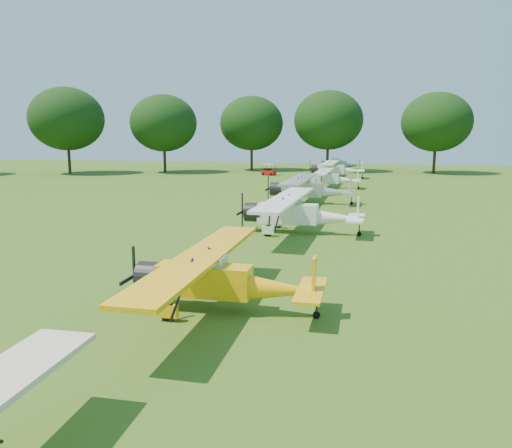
{
  "coord_description": "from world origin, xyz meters",
  "views": [
    {
      "loc": [
        5.43,
        -25.18,
        5.85
      ],
      "look_at": [
        -0.32,
        -1.0,
        1.4
      ],
      "focal_mm": 35.0,
      "sensor_mm": 36.0,
      "label": 1
    }
  ],
  "objects_px": {
    "aircraft_7": "(340,163)",
    "golf_cart": "(269,171)",
    "aircraft_4": "(308,187)",
    "aircraft_5": "(329,177)",
    "aircraft_3": "(297,211)",
    "aircraft_6": "(335,168)",
    "aircraft_2": "(218,276)"
  },
  "relations": [
    {
      "from": "aircraft_3",
      "to": "aircraft_5",
      "type": "height_order",
      "value": "aircraft_3"
    },
    {
      "from": "aircraft_4",
      "to": "golf_cart",
      "type": "xyz_separation_m",
      "value": [
        -9.61,
        29.21,
        -0.84
      ]
    },
    {
      "from": "aircraft_7",
      "to": "aircraft_5",
      "type": "bearing_deg",
      "value": -96.67
    },
    {
      "from": "aircraft_3",
      "to": "aircraft_5",
      "type": "bearing_deg",
      "value": 92.15
    },
    {
      "from": "aircraft_2",
      "to": "aircraft_5",
      "type": "height_order",
      "value": "aircraft_2"
    },
    {
      "from": "aircraft_3",
      "to": "aircraft_5",
      "type": "relative_size",
      "value": 1.13
    },
    {
      "from": "aircraft_7",
      "to": "golf_cart",
      "type": "xyz_separation_m",
      "value": [
        -9.52,
        -11.81,
        -0.68
      ]
    },
    {
      "from": "aircraft_2",
      "to": "aircraft_7",
      "type": "relative_size",
      "value": 0.99
    },
    {
      "from": "aircraft_2",
      "to": "aircraft_6",
      "type": "distance_m",
      "value": 53.87
    },
    {
      "from": "aircraft_5",
      "to": "golf_cart",
      "type": "bearing_deg",
      "value": 122.92
    },
    {
      "from": "aircraft_4",
      "to": "aircraft_5",
      "type": "xyz_separation_m",
      "value": [
        0.61,
        13.25,
        -0.18
      ]
    },
    {
      "from": "aircraft_3",
      "to": "aircraft_4",
      "type": "xyz_separation_m",
      "value": [
        -1.13,
        13.29,
        0.02
      ]
    },
    {
      "from": "aircraft_5",
      "to": "aircraft_7",
      "type": "distance_m",
      "value": 27.79
    },
    {
      "from": "aircraft_6",
      "to": "aircraft_7",
      "type": "xyz_separation_m",
      "value": [
        -0.34,
        14.45,
        -0.16
      ]
    },
    {
      "from": "aircraft_2",
      "to": "aircraft_4",
      "type": "height_order",
      "value": "aircraft_4"
    },
    {
      "from": "aircraft_2",
      "to": "aircraft_3",
      "type": "xyz_separation_m",
      "value": [
        0.49,
        14.0,
        0.15
      ]
    },
    {
      "from": "aircraft_3",
      "to": "aircraft_5",
      "type": "distance_m",
      "value": 26.55
    },
    {
      "from": "aircraft_3",
      "to": "aircraft_7",
      "type": "height_order",
      "value": "aircraft_3"
    },
    {
      "from": "aircraft_4",
      "to": "aircraft_7",
      "type": "relative_size",
      "value": 1.12
    },
    {
      "from": "aircraft_3",
      "to": "aircraft_7",
      "type": "distance_m",
      "value": 54.33
    },
    {
      "from": "aircraft_2",
      "to": "aircraft_5",
      "type": "xyz_separation_m",
      "value": [
        -0.02,
        40.55,
        -0.0
      ]
    },
    {
      "from": "aircraft_2",
      "to": "aircraft_3",
      "type": "distance_m",
      "value": 14.01
    },
    {
      "from": "aircraft_4",
      "to": "aircraft_6",
      "type": "height_order",
      "value": "aircraft_4"
    },
    {
      "from": "aircraft_6",
      "to": "aircraft_7",
      "type": "distance_m",
      "value": 14.46
    },
    {
      "from": "aircraft_6",
      "to": "golf_cart",
      "type": "relative_size",
      "value": 5.47
    },
    {
      "from": "aircraft_3",
      "to": "aircraft_6",
      "type": "relative_size",
      "value": 0.99
    },
    {
      "from": "aircraft_5",
      "to": "aircraft_4",
      "type": "bearing_deg",
      "value": -92.37
    },
    {
      "from": "aircraft_7",
      "to": "golf_cart",
      "type": "height_order",
      "value": "aircraft_7"
    },
    {
      "from": "aircraft_7",
      "to": "aircraft_4",
      "type": "bearing_deg",
      "value": -98.0
    },
    {
      "from": "aircraft_4",
      "to": "aircraft_5",
      "type": "height_order",
      "value": "aircraft_4"
    },
    {
      "from": "aircraft_4",
      "to": "aircraft_7",
      "type": "xyz_separation_m",
      "value": [
        -0.09,
        41.03,
        -0.16
      ]
    },
    {
      "from": "aircraft_3",
      "to": "aircraft_4",
      "type": "relative_size",
      "value": 0.99
    }
  ]
}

